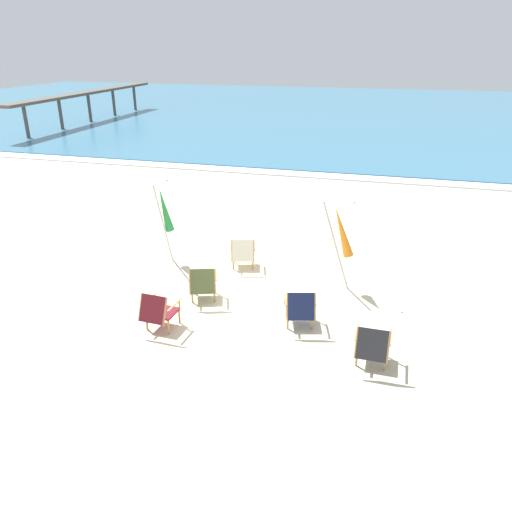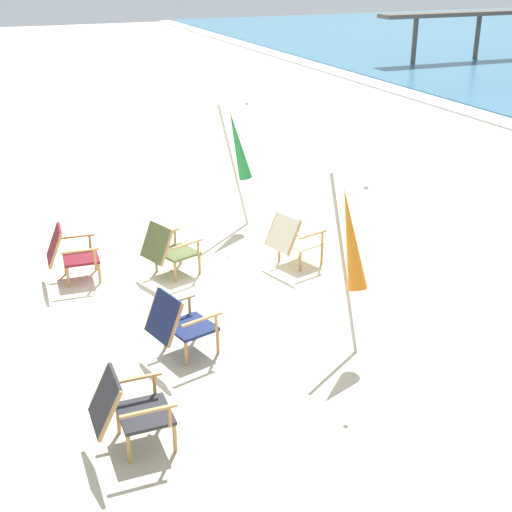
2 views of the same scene
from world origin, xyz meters
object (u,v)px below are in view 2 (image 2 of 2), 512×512
beach_chair_front_left (179,322)px  umbrella_furled_green (238,146)px  beach_chair_back_right (69,252)px  beach_chair_back_left (127,408)px  umbrella_furled_orange (351,241)px  beach_chair_far_center (293,238)px  beach_chair_mid_center (168,248)px

beach_chair_front_left → umbrella_furled_green: 4.44m
beach_chair_back_right → umbrella_furled_green: 3.37m
beach_chair_back_right → beach_chair_front_left: 2.69m
beach_chair_back_left → umbrella_furled_green: bearing=148.7°
beach_chair_back_left → umbrella_furled_orange: bearing=107.3°
beach_chair_back_left → umbrella_furled_green: umbrella_furled_green is taller
beach_chair_far_center → beach_chair_back_right: 3.20m
beach_chair_back_left → beach_chair_front_left: (-1.40, 0.92, 0.00)m
beach_chair_mid_center → umbrella_furled_orange: bearing=27.1°
beach_chair_back_left → umbrella_furled_orange: size_ratio=0.39×
beach_chair_back_left → beach_chair_front_left: size_ratio=0.95×
beach_chair_back_left → beach_chair_mid_center: (-3.56, 1.43, 0.00)m
beach_chair_far_center → beach_chair_front_left: beach_chair_front_left is taller
beach_chair_mid_center → umbrella_furled_green: 2.50m
beach_chair_far_center → beach_chair_front_left: bearing=-51.6°
beach_chair_mid_center → beach_chair_back_right: bearing=-106.8°
beach_chair_front_left → umbrella_furled_green: bearing=149.6°
beach_chair_front_left → umbrella_furled_green: umbrella_furled_green is taller
umbrella_furled_green → umbrella_furled_orange: bearing=-4.2°
umbrella_furled_orange → umbrella_furled_green: 4.28m
beach_chair_front_left → umbrella_furled_green: (-3.74, 2.20, 0.93)m
beach_chair_far_center → umbrella_furled_orange: size_ratio=0.43×
beach_chair_mid_center → beach_chair_far_center: bearing=79.3°
beach_chair_far_center → beach_chair_back_left: beach_chair_back_left is taller
beach_chair_far_center → beach_chair_mid_center: (-0.34, -1.80, 0.00)m
beach_chair_far_center → umbrella_furled_orange: bearing=-10.2°
umbrella_furled_orange → umbrella_furled_green: bearing=175.8°
beach_chair_far_center → beach_chair_back_right: size_ratio=1.07×
beach_chair_back_right → umbrella_furled_orange: (3.08, 2.69, 0.90)m
umbrella_furled_orange → beach_chair_back_right: bearing=-138.9°
beach_chair_back_left → umbrella_furled_green: 6.09m
beach_chair_back_right → beach_chair_back_left: beach_chair_back_right is taller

